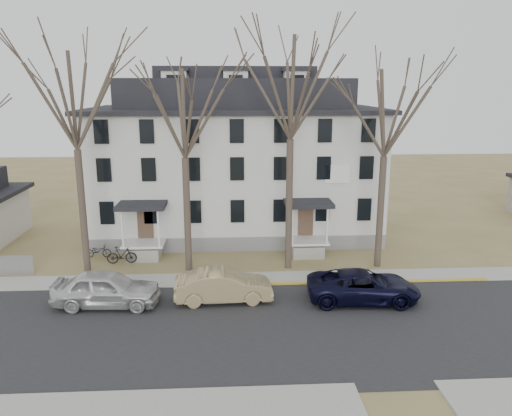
{
  "coord_description": "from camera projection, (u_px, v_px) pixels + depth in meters",
  "views": [
    {
      "loc": [
        -2.54,
        -18.63,
        10.77
      ],
      "look_at": [
        -1.0,
        9.0,
        3.97
      ],
      "focal_mm": 35.0,
      "sensor_mm": 36.0,
      "label": 1
    }
  ],
  "objects": [
    {
      "name": "ground",
      "position": [
        292.0,
        351.0,
        20.78
      ],
      "size": [
        120.0,
        120.0,
        0.0
      ],
      "primitive_type": "plane",
      "color": "olive",
      "rests_on": "ground"
    },
    {
      "name": "main_road",
      "position": [
        286.0,
        329.0,
        22.71
      ],
      "size": [
        120.0,
        10.0,
        0.04
      ],
      "primitive_type": "cube",
      "color": "#27272A",
      "rests_on": "ground"
    },
    {
      "name": "far_sidewalk",
      "position": [
        274.0,
        279.0,
        28.53
      ],
      "size": [
        120.0,
        2.0,
        0.08
      ],
      "primitive_type": "cube",
      "color": "#A09F97",
      "rests_on": "ground"
    },
    {
      "name": "yellow_curb",
      "position": [
        365.0,
        283.0,
        27.93
      ],
      "size": [
        14.0,
        0.25,
        0.06
      ],
      "primitive_type": "cube",
      "color": "gold",
      "rests_on": "ground"
    },
    {
      "name": "boarding_house",
      "position": [
        236.0,
        161.0,
        36.79
      ],
      "size": [
        20.8,
        12.36,
        12.05
      ],
      "color": "slate",
      "rests_on": "ground"
    },
    {
      "name": "tree_far_left",
      "position": [
        73.0,
        94.0,
        27.22
      ],
      "size": [
        8.4,
        8.4,
        13.72
      ],
      "color": "#473B31",
      "rests_on": "ground"
    },
    {
      "name": "tree_mid_left",
      "position": [
        184.0,
        107.0,
        27.72
      ],
      "size": [
        7.8,
        7.8,
        12.74
      ],
      "color": "#473B31",
      "rests_on": "ground"
    },
    {
      "name": "tree_center",
      "position": [
        291.0,
        80.0,
        27.69
      ],
      "size": [
        9.0,
        9.0,
        14.7
      ],
      "color": "#473B31",
      "rests_on": "ground"
    },
    {
      "name": "tree_mid_right",
      "position": [
        387.0,
        107.0,
        28.34
      ],
      "size": [
        7.8,
        7.8,
        12.74
      ],
      "color": "#473B31",
      "rests_on": "ground"
    },
    {
      "name": "car_silver",
      "position": [
        106.0,
        289.0,
        24.85
      ],
      "size": [
        5.4,
        2.41,
        1.8
      ],
      "primitive_type": "imported",
      "rotation": [
        0.0,
        0.0,
        1.52
      ],
      "color": "silver",
      "rests_on": "ground"
    },
    {
      "name": "car_tan",
      "position": [
        224.0,
        286.0,
        25.41
      ],
      "size": [
        5.04,
        1.95,
        1.64
      ],
      "primitive_type": "imported",
      "rotation": [
        0.0,
        0.0,
        1.61
      ],
      "color": "tan",
      "rests_on": "ground"
    },
    {
      "name": "car_navy",
      "position": [
        363.0,
        287.0,
        25.43
      ],
      "size": [
        5.84,
        2.97,
        1.58
      ],
      "primitive_type": "imported",
      "rotation": [
        0.0,
        0.0,
        1.51
      ],
      "color": "black",
      "rests_on": "ground"
    },
    {
      "name": "bicycle_left",
      "position": [
        98.0,
        251.0,
        31.94
      ],
      "size": [
        1.68,
        0.61,
        0.88
      ],
      "primitive_type": "imported",
      "rotation": [
        0.0,
        0.0,
        1.55
      ],
      "color": "black",
      "rests_on": "ground"
    },
    {
      "name": "bicycle_right",
      "position": [
        122.0,
        256.0,
        30.84
      ],
      "size": [
        1.85,
        0.63,
        1.1
      ],
      "primitive_type": "imported",
      "rotation": [
        0.0,
        0.0,
        1.63
      ],
      "color": "black",
      "rests_on": "ground"
    }
  ]
}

